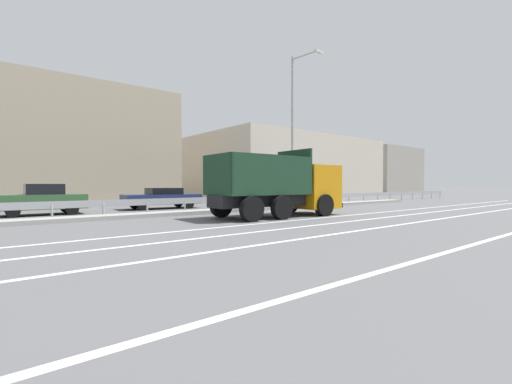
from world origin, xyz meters
name	(u,v)px	position (x,y,z in m)	size (l,w,h in m)	color
ground_plane	(284,212)	(0.00, 0.00, 0.00)	(320.00, 320.00, 0.00)	#565659
lane_strip_0	(304,220)	(-2.02, -3.38, 0.00)	(54.92, 0.16, 0.01)	silver
lane_strip_1	(335,223)	(-2.02, -5.06, 0.00)	(54.92, 0.16, 0.01)	silver
lane_strip_2	(378,228)	(-2.02, -6.92, 0.00)	(54.92, 0.16, 0.01)	silver
lane_strip_3	(489,240)	(-2.02, -10.25, 0.00)	(54.92, 0.16, 0.01)	silver
median_island	(260,208)	(0.00, 2.06, 0.09)	(30.21, 1.10, 0.18)	gray
median_guardrail	(246,199)	(0.00, 3.40, 0.57)	(54.92, 0.09, 0.78)	#9EA0A5
dump_truck	(289,190)	(-1.15, -1.61, 1.24)	(6.71, 2.94, 3.18)	orange
median_road_sign	(274,189)	(1.13, 2.06, 1.25)	(0.74, 0.16, 2.36)	white
street_lamp_1	(294,125)	(2.83, 2.04, 5.31)	(0.71, 2.23, 9.65)	#ADADB2
parked_car_2	(42,199)	(-10.47, 6.22, 0.77)	(3.89, 1.95, 1.53)	#335B33
parked_car_3	(162,198)	(-4.06, 6.67, 0.68)	(4.73, 2.27, 1.29)	navy
parked_car_4	(248,195)	(2.43, 6.45, 0.74)	(4.82, 2.18, 1.47)	navy
background_building_0	(30,149)	(-9.71, 19.62, 4.38)	(19.02, 15.80, 8.76)	tan
background_building_1	(281,169)	(14.68, 16.03, 3.33)	(20.07, 14.20, 6.66)	beige
background_building_2	(360,172)	(33.96, 18.53, 3.41)	(10.32, 15.51, 6.81)	gray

